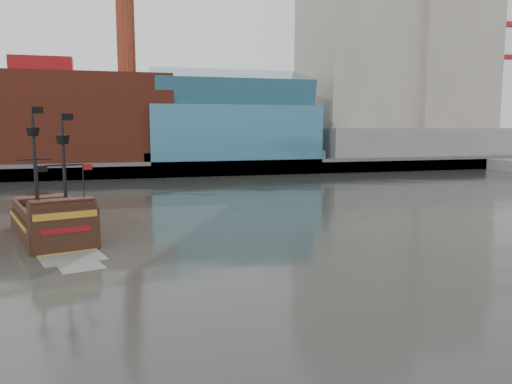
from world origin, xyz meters
name	(u,v)px	position (x,y,z in m)	size (l,w,h in m)	color
ground	(351,308)	(0.00, 0.00, 0.00)	(400.00, 400.00, 0.00)	#282A25
promenade_far	(165,160)	(0.00, 92.00, 1.00)	(220.00, 60.00, 2.00)	slate
seawall	(182,169)	(0.00, 62.50, 1.30)	(220.00, 1.00, 2.60)	#4C4C49
skyline	(191,47)	(5.21, 84.56, 24.55)	(149.00, 45.00, 62.00)	brown
crane_a	(497,81)	(78.63, 82.00, 19.11)	(22.50, 4.00, 32.25)	slate
crane_b	(499,99)	(88.23, 92.00, 15.57)	(19.10, 4.00, 26.25)	slate
pirate_ship	(52,225)	(-15.24, 19.71, 0.96)	(8.02, 14.83, 10.64)	black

